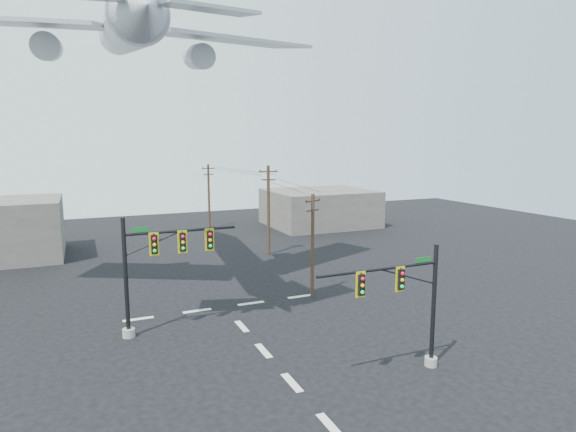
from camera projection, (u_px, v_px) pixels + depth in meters
name	position (u px, v px, depth m)	size (l,w,h in m)	color
ground	(292.00, 383.00, 23.79)	(120.00, 120.00, 0.00)	black
lane_markings	(256.00, 342.00, 28.62)	(14.00, 21.20, 0.01)	silver
signal_mast_near	(410.00, 305.00, 24.42)	(7.19, 0.73, 6.61)	gray
signal_mast_far	(155.00, 268.00, 29.34)	(7.20, 0.81, 7.41)	gray
utility_pole_a	(313.00, 244.00, 36.50)	(1.51, 0.69, 7.93)	#452C1D
utility_pole_b	(268.00, 208.00, 50.13)	(1.79, 0.87, 9.38)	#452C1D
utility_pole_c	(209.00, 195.00, 66.07)	(1.80, 0.30, 8.78)	#452C1D
power_lines	(254.00, 176.00, 51.04)	(3.53, 32.60, 0.42)	black
airliner	(126.00, 29.00, 35.87)	(30.12, 31.59, 8.31)	#B4B9C1
building_right	(319.00, 208.00, 68.32)	(14.00, 12.00, 5.00)	slate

